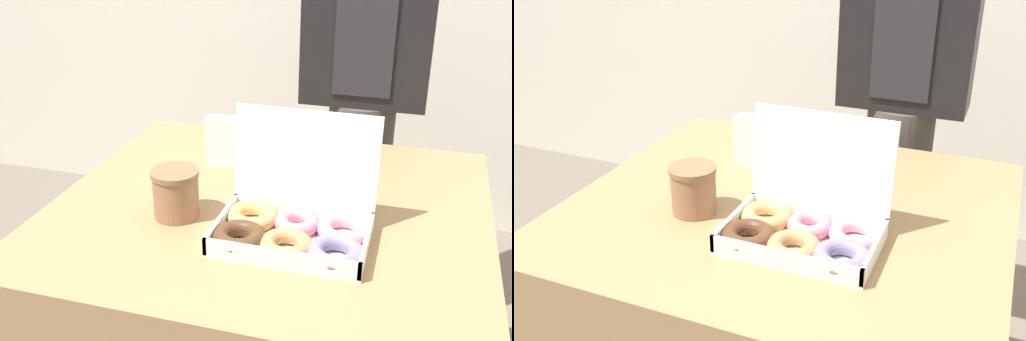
# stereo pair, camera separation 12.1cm
# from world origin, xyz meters

# --- Properties ---
(table) EXTENTS (0.97, 0.88, 0.76)m
(table) POSITION_xyz_m (0.00, 0.00, 0.38)
(table) COLOR #99754C
(table) RESTS_ON ground_plane
(donut_box) EXTENTS (0.33, 0.25, 0.24)m
(donut_box) POSITION_xyz_m (0.08, -0.14, 0.79)
(donut_box) COLOR white
(donut_box) RESTS_ON table
(coffee_cup) EXTENTS (0.10, 0.10, 0.11)m
(coffee_cup) POSITION_xyz_m (-0.18, -0.11, 0.81)
(coffee_cup) COLOR #8C6042
(coffee_cup) RESTS_ON table
(napkin_holder) EXTENTS (0.10, 0.05, 0.13)m
(napkin_holder) POSITION_xyz_m (-0.16, 0.18, 0.82)
(napkin_holder) COLOR silver
(napkin_holder) RESTS_ON table
(person_customer) EXTENTS (0.37, 0.21, 1.58)m
(person_customer) POSITION_xyz_m (0.13, 0.62, 0.88)
(person_customer) COLOR #4C4742
(person_customer) RESTS_ON ground_plane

